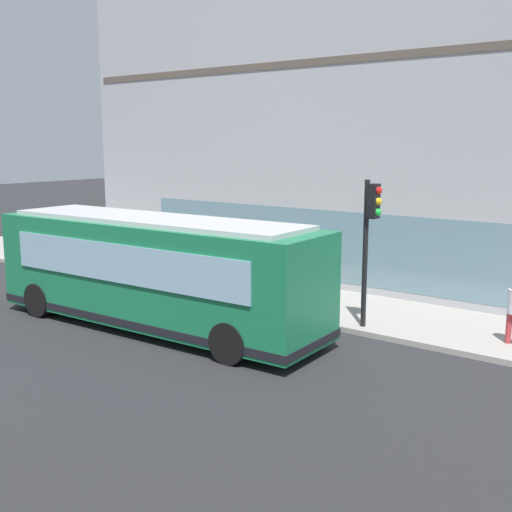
% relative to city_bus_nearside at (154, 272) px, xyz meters
% --- Properties ---
extents(ground, '(120.00, 120.00, 0.00)m').
position_rel_city_bus_nearside_xyz_m(ground, '(0.10, -1.88, -1.55)').
color(ground, '#262628').
extents(sidewalk_curb, '(3.76, 40.00, 0.15)m').
position_rel_city_bus_nearside_xyz_m(sidewalk_curb, '(4.58, -1.88, -1.48)').
color(sidewalk_curb, '#9E9991').
rests_on(sidewalk_curb, ground).
extents(building_corner, '(8.88, 23.34, 13.87)m').
position_rel_city_bus_nearside_xyz_m(building_corner, '(10.88, -1.88, 5.37)').
color(building_corner, '#A8A8AD').
rests_on(building_corner, ground).
extents(city_bus_nearside, '(2.95, 10.14, 3.07)m').
position_rel_city_bus_nearside_xyz_m(city_bus_nearside, '(0.00, 0.00, 0.00)').
color(city_bus_nearside, '#197247').
rests_on(city_bus_nearside, ground).
extents(traffic_light_near_corner, '(0.32, 0.49, 3.95)m').
position_rel_city_bus_nearside_xyz_m(traffic_light_near_corner, '(3.12, -4.87, 1.35)').
color(traffic_light_near_corner, black).
rests_on(traffic_light_near_corner, sidewalk_curb).
extents(fire_hydrant, '(0.35, 0.35, 0.74)m').
position_rel_city_bus_nearside_xyz_m(fire_hydrant, '(5.28, -2.16, -1.04)').
color(fire_hydrant, gold).
rests_on(fire_hydrant, sidewalk_curb).
extents(pedestrian_near_hydrant, '(0.32, 0.32, 1.64)m').
position_rel_city_bus_nearside_xyz_m(pedestrian_near_hydrant, '(5.10, 2.16, -0.47)').
color(pedestrian_near_hydrant, '#B23338').
rests_on(pedestrian_near_hydrant, sidewalk_curb).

